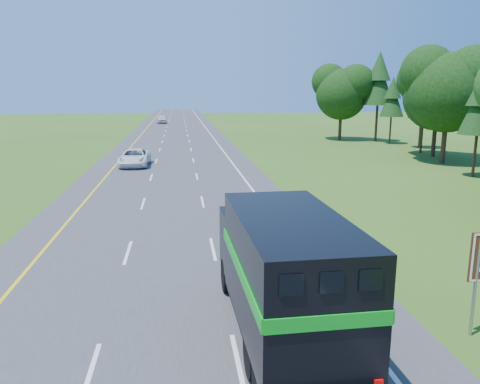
% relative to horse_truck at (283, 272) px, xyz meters
% --- Properties ---
extents(road, '(15.00, 260.00, 0.04)m').
position_rel_horse_truck_xyz_m(road, '(-3.20, 37.85, -2.00)').
color(road, '#38383A').
rests_on(road, ground).
extents(lane_markings, '(11.15, 260.00, 0.01)m').
position_rel_horse_truck_xyz_m(lane_markings, '(-3.20, 37.85, -1.98)').
color(lane_markings, yellow).
rests_on(lane_markings, road).
extents(horse_truck, '(2.82, 8.44, 3.71)m').
position_rel_horse_truck_xyz_m(horse_truck, '(0.00, 0.00, 0.00)').
color(horse_truck, black).
rests_on(horse_truck, road).
extents(white_suv, '(2.73, 5.64, 1.55)m').
position_rel_horse_truck_xyz_m(white_suv, '(-6.84, 32.06, -1.21)').
color(white_suv, white).
rests_on(white_suv, road).
extents(far_car, '(2.25, 5.25, 1.77)m').
position_rel_horse_truck_xyz_m(far_car, '(-6.29, 90.81, -1.10)').
color(far_car, silver).
rests_on(far_car, road).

